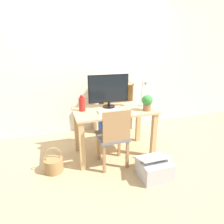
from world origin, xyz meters
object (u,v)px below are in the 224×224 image
keyboard (111,111)px  storage_box (154,168)px  basket (54,164)px  desk_lamp (144,91)px  bookshelf (106,111)px  potted_plant (147,102)px  vase (82,104)px  monitor (109,90)px  chair (114,136)px

keyboard → storage_box: keyboard is taller
basket → desk_lamp: bearing=8.3°
bookshelf → storage_box: 1.63m
potted_plant → storage_box: size_ratio=0.55×
vase → storage_box: (0.76, -0.78, -0.70)m
monitor → vase: bearing=-171.7°
monitor → chair: size_ratio=0.72×
keyboard → potted_plant: 0.53m
vase → basket: size_ratio=0.66×
keyboard → vase: vase is taller
basket → storage_box: bearing=-22.4°
monitor → bookshelf: (0.17, 0.76, -0.60)m
desk_lamp → storage_box: 1.10m
desk_lamp → chair: (-0.59, -0.34, -0.49)m
keyboard → storage_box: bearing=-58.8°
monitor → storage_box: monitor is taller
vase → storage_box: bearing=-45.7°
basket → potted_plant: bearing=0.3°
chair → basket: (-0.80, 0.13, -0.37)m
keyboard → chair: (-0.05, -0.25, -0.26)m
bookshelf → desk_lamp: bearing=-69.4°
potted_plant → vase: bearing=163.1°
vase → storage_box: vase is taller
bookshelf → keyboard: bearing=-101.9°
vase → desk_lamp: bearing=-4.5°
chair → monitor: bearing=76.5°
monitor → keyboard: (-0.03, -0.22, -0.26)m
desk_lamp → bookshelf: bearing=110.6°
bookshelf → basket: 1.54m
chair → bookshelf: (0.25, 1.23, -0.07)m
vase → basket: (-0.46, -0.27, -0.72)m
vase → storage_box: 1.29m
desk_lamp → chair: 0.83m
bookshelf → vase: bearing=-125.7°
desk_lamp → bookshelf: 1.10m
vase → keyboard: bearing=-22.3°
bookshelf → storage_box: bookshelf is taller
chair → bookshelf: bearing=74.3°
vase → potted_plant: size_ratio=1.02×
monitor → bookshelf: monitor is taller
vase → bookshelf: (0.59, 0.82, -0.43)m
monitor → potted_plant: monitor is taller
potted_plant → basket: 1.53m
storage_box → bookshelf: bearing=96.1°
monitor → chair: 0.70m
desk_lamp → potted_plant: desk_lamp is taller
potted_plant → storage_box: potted_plant is taller
potted_plant → bookshelf: potted_plant is taller
potted_plant → chair: size_ratio=0.27×
vase → chair: (0.34, -0.41, -0.36)m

